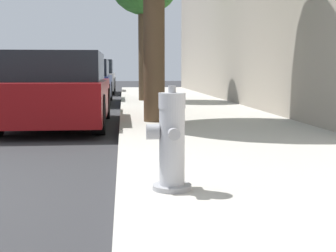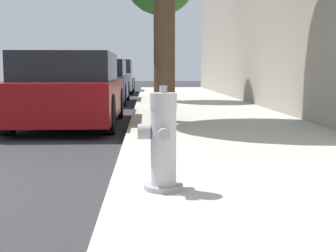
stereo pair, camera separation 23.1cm
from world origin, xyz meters
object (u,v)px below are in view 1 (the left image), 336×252
fire_hydrant (171,143)px  parked_car_far (94,77)px  parked_car_mid (81,82)px  parked_car_near (57,91)px

fire_hydrant → parked_car_far: size_ratio=0.19×
parked_car_mid → fire_hydrant: bearing=-81.8°
fire_hydrant → parked_car_far: (-1.58, 16.95, 0.21)m
parked_car_mid → parked_car_far: parked_car_far is taller
fire_hydrant → parked_car_near: (-1.51, 5.19, 0.15)m
parked_car_mid → parked_car_near: bearing=-89.2°
parked_car_near → parked_car_mid: parked_car_near is taller
fire_hydrant → parked_car_mid: 11.12m
parked_car_near → parked_car_far: bearing=90.3°
fire_hydrant → parked_car_mid: bearing=98.2°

